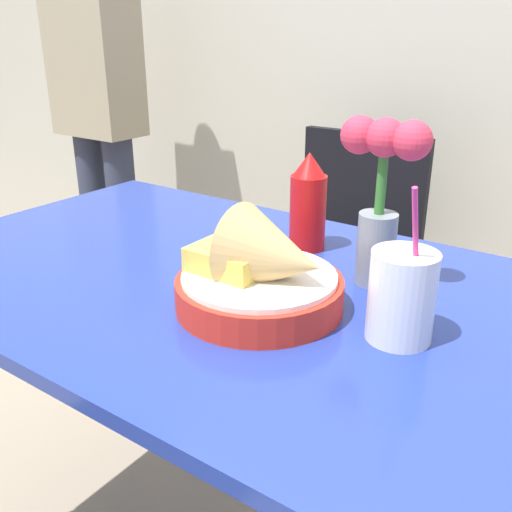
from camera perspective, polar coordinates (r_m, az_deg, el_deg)
dining_table at (r=0.99m, az=-1.12°, el=-7.96°), size 1.29×0.72×0.74m
chair_far_window at (r=1.76m, az=8.97°, el=0.72°), size 0.40×0.40×0.85m
food_basket at (r=0.83m, az=0.86°, el=-1.96°), size 0.25×0.25×0.16m
ketchup_bottle at (r=1.06m, az=5.23°, el=5.27°), size 0.07×0.07×0.18m
drink_cup at (r=0.78m, az=14.34°, el=-4.18°), size 0.09×0.09×0.22m
flower_vase at (r=0.90m, az=12.41°, el=6.84°), size 0.14×0.06×0.27m
person_standing at (r=2.20m, az=-15.58°, el=15.29°), size 0.32×0.18×1.58m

